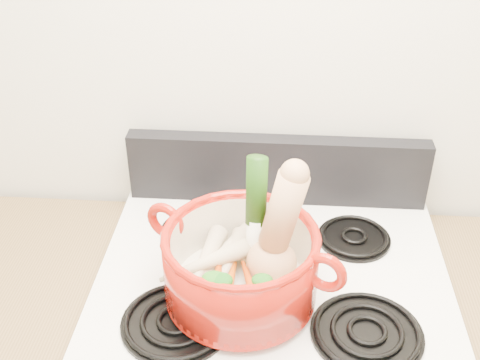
{
  "coord_description": "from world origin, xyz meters",
  "views": [
    {
      "loc": [
        0.0,
        0.4,
        1.86
      ],
      "look_at": [
        -0.07,
        1.3,
        1.26
      ],
      "focal_mm": 45.0,
      "sensor_mm": 36.0,
      "label": 1
    }
  ],
  "objects": [
    {
      "name": "leek",
      "position": [
        -0.04,
        1.37,
        1.14
      ],
      "size": [
        0.05,
        0.06,
        0.28
      ],
      "primitive_type": "cylinder",
      "rotation": [
        -0.06,
        0.0,
        -0.15
      ],
      "color": "white",
      "rests_on": "dutch_oven"
    },
    {
      "name": "parsnip_3",
      "position": [
        -0.14,
        1.33,
        1.05
      ],
      "size": [
        0.2,
        0.13,
        0.06
      ],
      "primitive_type": "cone",
      "rotation": [
        1.66,
        0.0,
        -1.11
      ],
      "color": "beige",
      "rests_on": "dutch_oven"
    },
    {
      "name": "pot_handle_left",
      "position": [
        -0.23,
        1.39,
        1.1
      ],
      "size": [
        0.09,
        0.05,
        0.09
      ],
      "primitive_type": "torus",
      "rotation": [
        1.57,
        0.0,
        -0.4
      ],
      "color": "#9A140A",
      "rests_on": "dutch_oven"
    },
    {
      "name": "parsnip_0",
      "position": [
        -0.12,
        1.35,
        1.03
      ],
      "size": [
        0.18,
        0.23,
        0.07
      ],
      "primitive_type": "cone",
      "rotation": [
        1.66,
        0.0,
        -0.61
      ],
      "color": "beige",
      "rests_on": "dutch_oven"
    },
    {
      "name": "wall_back",
      "position": [
        0.0,
        1.75,
        1.3
      ],
      "size": [
        3.5,
        0.02,
        2.6
      ],
      "primitive_type": "cube",
      "color": "silver",
      "rests_on": "floor"
    },
    {
      "name": "squash",
      "position": [
        -0.0,
        1.33,
        1.13
      ],
      "size": [
        0.18,
        0.14,
        0.28
      ],
      "primitive_type": null,
      "rotation": [
        0.0,
        0.21,
        -0.22
      ],
      "color": "tan",
      "rests_on": "dutch_oven"
    },
    {
      "name": "carrot_1",
      "position": [
        -0.11,
        1.27,
        1.03
      ],
      "size": [
        0.04,
        0.17,
        0.05
      ],
      "primitive_type": "cone",
      "rotation": [
        1.66,
        0.0,
        0.04
      ],
      "color": "#C44009",
      "rests_on": "dutch_oven"
    },
    {
      "name": "carrot_0",
      "position": [
        -0.09,
        1.26,
        1.02
      ],
      "size": [
        0.05,
        0.18,
        0.05
      ],
      "primitive_type": "cone",
      "rotation": [
        1.66,
        0.0,
        -0.1
      ],
      "color": "#D7540A",
      "rests_on": "dutch_oven"
    },
    {
      "name": "burner_back_right",
      "position": [
        0.19,
        1.54,
        0.96
      ],
      "size": [
        0.17,
        0.17,
        0.02
      ],
      "primitive_type": "cylinder",
      "color": "black",
      "rests_on": "cooktop"
    },
    {
      "name": "pot_handle_right",
      "position": [
        0.1,
        1.25,
        1.1
      ],
      "size": [
        0.09,
        0.05,
        0.09
      ],
      "primitive_type": "torus",
      "rotation": [
        1.57,
        0.0,
        -0.4
      ],
      "color": "#9A140A",
      "rests_on": "dutch_oven"
    },
    {
      "name": "parsnip_2",
      "position": [
        -0.09,
        1.34,
        1.03
      ],
      "size": [
        0.08,
        0.19,
        0.06
      ],
      "primitive_type": "cone",
      "rotation": [
        1.66,
        0.0,
        -0.25
      ],
      "color": "beige",
      "rests_on": "dutch_oven"
    },
    {
      "name": "burner_front_left",
      "position": [
        -0.19,
        1.24,
        0.96
      ],
      "size": [
        0.22,
        0.22,
        0.02
      ],
      "primitive_type": "cylinder",
      "color": "black",
      "rests_on": "cooktop"
    },
    {
      "name": "burner_back_left",
      "position": [
        -0.19,
        1.54,
        0.96
      ],
      "size": [
        0.17,
        0.17,
        0.02
      ],
      "primitive_type": "cylinder",
      "color": "black",
      "rests_on": "cooktop"
    },
    {
      "name": "parsnip_1",
      "position": [
        -0.15,
        1.33,
        1.03
      ],
      "size": [
        0.09,
        0.21,
        0.06
      ],
      "primitive_type": "cone",
      "rotation": [
        1.66,
        0.0,
        -0.25
      ],
      "color": "beige",
      "rests_on": "dutch_oven"
    },
    {
      "name": "carrot_2",
      "position": [
        -0.04,
        1.26,
        1.03
      ],
      "size": [
        0.08,
        0.16,
        0.04
      ],
      "primitive_type": "cone",
      "rotation": [
        1.66,
        0.0,
        0.3
      ],
      "color": "#C73C09",
      "rests_on": "dutch_oven"
    },
    {
      "name": "ginger",
      "position": [
        -0.04,
        1.39,
        1.02
      ],
      "size": [
        0.1,
        0.08,
        0.05
      ],
      "primitive_type": "ellipsoid",
      "rotation": [
        0.0,
        0.0,
        0.25
      ],
      "color": "tan",
      "rests_on": "dutch_oven"
    },
    {
      "name": "dutch_oven",
      "position": [
        -0.07,
        1.32,
        1.05
      ],
      "size": [
        0.41,
        0.41,
        0.15
      ],
      "primitive_type": "cylinder",
      "rotation": [
        0.0,
        0.0,
        -0.4
      ],
      "color": "#9A140A",
      "rests_on": "burner_front_left"
    },
    {
      "name": "burner_front_right",
      "position": [
        0.19,
        1.24,
        0.96
      ],
      "size": [
        0.22,
        0.22,
        0.02
      ],
      "primitive_type": "cylinder",
      "color": "black",
      "rests_on": "cooktop"
    },
    {
      "name": "cooktop",
      "position": [
        0.0,
        1.4,
        0.93
      ],
      "size": [
        0.78,
        0.67,
        0.03
      ],
      "primitive_type": "cube",
      "color": "white",
      "rests_on": "stove_body"
    },
    {
      "name": "control_backsplash",
      "position": [
        0.0,
        1.7,
        1.04
      ],
      "size": [
        0.76,
        0.05,
        0.18
      ],
      "primitive_type": "cube",
      "color": "black",
      "rests_on": "cooktop"
    }
  ]
}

